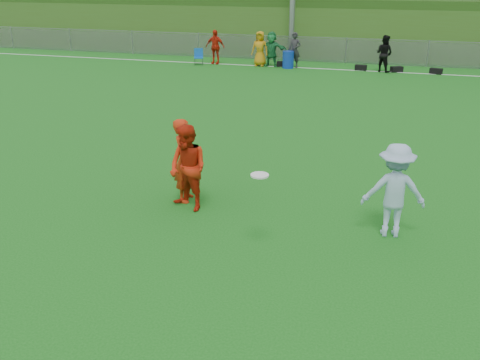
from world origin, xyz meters
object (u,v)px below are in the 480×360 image
(player_blue, at_px, (394,191))
(player_red_center, at_px, (188,168))
(player_red_left, at_px, (185,160))
(frisbee, at_px, (260,175))
(recycling_bin, at_px, (288,60))

(player_blue, bearing_deg, player_red_center, -8.54)
(player_red_left, height_order, frisbee, player_red_left)
(player_red_left, bearing_deg, player_red_center, -157.91)
(frisbee, bearing_deg, player_blue, 31.29)
(player_blue, bearing_deg, player_red_left, -14.03)
(player_red_left, xyz_separation_m, recycling_bin, (-0.92, 16.29, -0.48))
(frisbee, distance_m, recycling_bin, 18.37)
(player_red_left, relative_size, recycling_bin, 2.16)
(player_red_center, xyz_separation_m, frisbee, (1.81, -1.40, 0.56))
(player_red_center, bearing_deg, recycling_bin, 121.51)
(recycling_bin, bearing_deg, player_red_left, -86.76)
(recycling_bin, bearing_deg, player_blue, -72.97)
(frisbee, xyz_separation_m, recycling_bin, (-2.96, 18.10, -1.04))
(recycling_bin, bearing_deg, player_red_center, -86.05)
(player_red_left, bearing_deg, recycling_bin, -4.00)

